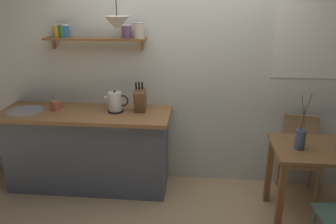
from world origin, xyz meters
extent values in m
plane|color=tan|center=(0.00, 0.00, 0.00)|extent=(14.00, 14.00, 0.00)
cube|color=silver|center=(0.20, 0.65, 1.35)|extent=(6.80, 0.10, 2.70)
cube|color=white|center=(1.35, 0.59, 1.63)|extent=(0.80, 0.01, 0.75)
cube|color=silver|center=(1.35, 0.60, 1.63)|extent=(0.74, 0.01, 0.69)
cube|color=slate|center=(-1.00, 0.32, 0.43)|extent=(1.74, 0.52, 0.87)
cube|color=#9E6B3D|center=(-1.00, 0.30, 0.89)|extent=(1.83, 0.63, 0.04)
cylinder|color=#B7BABF|center=(-1.65, 0.28, 0.90)|extent=(0.38, 0.38, 0.01)
cube|color=brown|center=(-0.89, 0.49, 1.65)|extent=(1.07, 0.18, 0.02)
cube|color=#99754C|center=(-1.37, 0.57, 1.59)|extent=(0.02, 0.06, 0.12)
cube|color=#99754C|center=(-0.40, 0.57, 1.59)|extent=(0.02, 0.06, 0.12)
cylinder|color=gold|center=(-1.30, 0.49, 1.72)|extent=(0.07, 0.07, 0.12)
cylinder|color=silver|center=(-1.30, 0.49, 1.78)|extent=(0.07, 0.07, 0.01)
cylinder|color=#388E56|center=(-1.22, 0.49, 1.72)|extent=(0.09, 0.09, 0.13)
cylinder|color=silver|center=(-1.22, 0.49, 1.79)|extent=(0.09, 0.09, 0.01)
cylinder|color=#3366A3|center=(-1.20, 0.49, 1.72)|extent=(0.08, 0.08, 0.12)
cylinder|color=silver|center=(-1.20, 0.49, 1.78)|extent=(0.09, 0.09, 0.01)
cylinder|color=#7F5689|center=(-0.55, 0.49, 1.72)|extent=(0.10, 0.10, 0.12)
cylinder|color=silver|center=(-0.55, 0.49, 1.79)|extent=(0.11, 0.11, 0.01)
cylinder|color=beige|center=(-0.43, 0.49, 1.73)|extent=(0.10, 0.10, 0.15)
cylinder|color=silver|center=(-0.43, 0.49, 1.81)|extent=(0.11, 0.11, 0.01)
cube|color=brown|center=(1.35, -0.07, 0.75)|extent=(0.89, 0.63, 0.03)
cube|color=brown|center=(0.96, -0.34, 0.37)|extent=(0.06, 0.06, 0.73)
cube|color=brown|center=(0.96, 0.19, 0.37)|extent=(0.06, 0.06, 0.73)
cube|color=tan|center=(1.29, 0.34, 0.43)|extent=(0.46, 0.45, 0.03)
cube|color=tan|center=(1.32, 0.52, 0.65)|extent=(0.36, 0.08, 0.42)
cylinder|color=tan|center=(1.09, 0.19, 0.21)|extent=(0.03, 0.03, 0.42)
cylinder|color=tan|center=(1.44, 0.15, 0.21)|extent=(0.03, 0.03, 0.42)
cylinder|color=tan|center=(1.14, 0.53, 0.21)|extent=(0.03, 0.03, 0.42)
cylinder|color=tan|center=(1.49, 0.49, 0.21)|extent=(0.03, 0.03, 0.42)
cylinder|color=#475675|center=(1.13, -0.11, 0.86)|extent=(0.09, 0.09, 0.18)
cylinder|color=brown|center=(1.12, -0.12, 1.11)|extent=(0.07, 0.02, 0.33)
cylinder|color=brown|center=(1.13, -0.10, 1.06)|extent=(0.01, 0.02, 0.23)
cylinder|color=brown|center=(1.14, -0.11, 1.12)|extent=(0.08, 0.04, 0.33)
cylinder|color=black|center=(-0.67, 0.33, 0.91)|extent=(0.17, 0.17, 0.02)
cylinder|color=white|center=(-0.67, 0.33, 1.02)|extent=(0.14, 0.14, 0.20)
sphere|color=black|center=(-0.67, 0.33, 1.13)|extent=(0.02, 0.02, 0.02)
cone|color=white|center=(-0.76, 0.33, 1.06)|extent=(0.04, 0.04, 0.04)
torus|color=black|center=(-0.59, 0.33, 1.03)|extent=(0.13, 0.02, 0.13)
cube|color=brown|center=(-0.41, 0.36, 1.04)|extent=(0.11, 0.20, 0.26)
cylinder|color=black|center=(-0.44, 0.32, 1.20)|extent=(0.02, 0.04, 0.08)
cylinder|color=black|center=(-0.41, 0.32, 1.20)|extent=(0.02, 0.04, 0.08)
cylinder|color=black|center=(-0.37, 0.32, 1.20)|extent=(0.02, 0.04, 0.08)
cylinder|color=#C6664C|center=(-1.33, 0.33, 0.95)|extent=(0.10, 0.10, 0.10)
torus|color=#C6664C|center=(-1.28, 0.33, 0.96)|extent=(0.07, 0.01, 0.07)
cone|color=silver|center=(-0.59, 0.27, 1.82)|extent=(0.24, 0.24, 0.14)
sphere|color=white|center=(-0.59, 0.27, 1.78)|extent=(0.04, 0.04, 0.04)
camera|label=1|loc=(0.21, -2.96, 2.09)|focal=35.84mm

